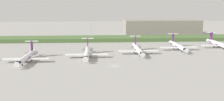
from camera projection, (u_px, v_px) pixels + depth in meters
The scene contains 11 objects.
ground_plane at pixel (111, 53), 143.01m from camera, with size 500.00×500.00×0.00m, color #9E9B96.
grass_berm at pixel (108, 39), 190.70m from camera, with size 320.00×20.00×2.86m, color #4C6B38.
regional_jet_second at pixel (27, 57), 121.42m from camera, with size 22.81×31.00×9.00m.
regional_jet_third at pixel (87, 53), 131.54m from camera, with size 22.81×31.00×9.00m.
regional_jet_fourth at pixel (138, 49), 141.11m from camera, with size 22.81×31.00×9.00m.
regional_jet_fifth at pixel (178, 46), 152.55m from camera, with size 22.81×31.00×9.00m.
regional_jet_sixth at pixel (218, 44), 160.17m from camera, with size 22.81×31.00×9.00m.
antenna_mast at pixel (91, 32), 183.05m from camera, with size 4.40×0.50×18.62m.
distant_hangar at pixel (161, 27), 223.74m from camera, with size 67.84×28.47×14.02m, color gray.
safety_cone_front_marker at pixel (183, 56), 132.73m from camera, with size 0.44×0.44×0.55m, color orange.
safety_cone_mid_marker at pixel (191, 57), 132.31m from camera, with size 0.44×0.44×0.55m, color orange.
Camera 1 is at (-7.67, -109.81, 29.16)m, focal length 38.78 mm.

